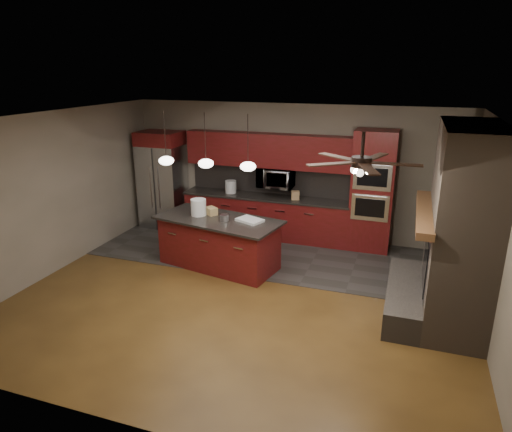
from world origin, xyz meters
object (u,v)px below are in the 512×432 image
at_px(paint_can, 224,218).
at_px(counter_bucket, 231,187).
at_px(white_bucket, 199,207).
at_px(cardboard_box, 211,211).
at_px(oven_tower, 372,192).
at_px(counter_box, 295,195).
at_px(kitchen_island, 219,242).
at_px(paint_tray, 250,220).
at_px(refrigerator, 162,180).
at_px(microwave, 276,178).

height_order(paint_can, counter_bucket, counter_bucket).
xyz_separation_m(white_bucket, cardboard_box, (0.20, 0.10, -0.08)).
height_order(oven_tower, counter_box, oven_tower).
bearing_deg(kitchen_island, paint_tray, 15.53).
relative_size(paint_can, counter_box, 0.89).
height_order(cardboard_box, counter_bucket, counter_bucket).
bearing_deg(counter_box, paint_can, -131.79).
relative_size(oven_tower, kitchen_island, 0.99).
bearing_deg(oven_tower, paint_can, -142.30).
xyz_separation_m(paint_can, paint_tray, (0.44, 0.11, -0.03)).
height_order(refrigerator, paint_can, refrigerator).
xyz_separation_m(oven_tower, refrigerator, (-4.59, -0.07, -0.11)).
xyz_separation_m(refrigerator, cardboard_box, (1.87, -1.51, -0.09)).
distance_m(white_bucket, cardboard_box, 0.24).
bearing_deg(refrigerator, paint_can, -38.09).
distance_m(oven_tower, kitchen_island, 3.15).
xyz_separation_m(refrigerator, paint_tray, (2.67, -1.64, -0.14)).
bearing_deg(kitchen_island, counter_bucket, 115.87).
height_order(microwave, paint_can, microwave).
xyz_separation_m(kitchen_island, counter_bucket, (-0.47, 1.77, 0.57)).
xyz_separation_m(microwave, counter_bucket, (-1.00, -0.05, -0.26)).
bearing_deg(counter_box, paint_tray, -120.08).
xyz_separation_m(paint_tray, cardboard_box, (-0.80, 0.13, 0.05)).
bearing_deg(oven_tower, white_bucket, -150.08).
bearing_deg(refrigerator, white_bucket, -43.97).
height_order(oven_tower, refrigerator, oven_tower).
relative_size(oven_tower, refrigerator, 1.10).
bearing_deg(kitchen_island, white_bucket, -179.16).
height_order(counter_bucket, counter_box, counter_bucket).
height_order(oven_tower, cardboard_box, oven_tower).
bearing_deg(white_bucket, paint_can, -14.02).
bearing_deg(oven_tower, kitchen_island, -144.94).
bearing_deg(cardboard_box, counter_box, 86.99).
bearing_deg(counter_box, cardboard_box, -144.54).
xyz_separation_m(microwave, paint_can, (-0.39, -1.88, -0.33)).
xyz_separation_m(refrigerator, counter_bucket, (1.62, 0.08, -0.04)).
distance_m(refrigerator, paint_can, 2.84).
xyz_separation_m(white_bucket, paint_tray, (1.00, -0.03, -0.13)).
bearing_deg(paint_can, microwave, 78.42).
bearing_deg(refrigerator, microwave, 2.87).
distance_m(refrigerator, paint_tray, 3.14).
height_order(paint_can, paint_tray, paint_can).
distance_m(white_bucket, counter_box, 2.16).
bearing_deg(cardboard_box, microwave, 100.39).
bearing_deg(paint_tray, microwave, 114.71).
xyz_separation_m(counter_bucket, counter_box, (1.45, -0.05, -0.05)).
height_order(refrigerator, kitchen_island, refrigerator).
distance_m(kitchen_island, paint_can, 0.53).
bearing_deg(counter_bucket, white_bucket, -88.35).
height_order(oven_tower, microwave, oven_tower).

